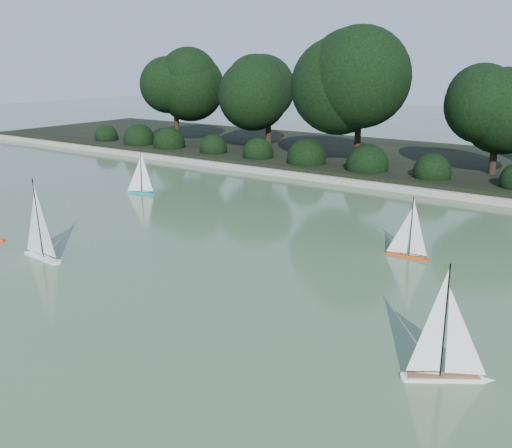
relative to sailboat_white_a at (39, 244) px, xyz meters
The scene contains 10 objects.
ground 4.06m from the sailboat_white_a, ahead, with size 80.00×80.00×0.00m, color #3C5633.
pond_coping 9.83m from the sailboat_white_a, 65.67° to the left, with size 40.00×0.35×0.18m, color gray.
far_bank 13.57m from the sailboat_white_a, 72.65° to the left, with size 40.00×8.00×0.30m, color black.
tree_line 12.78m from the sailboat_white_a, 65.13° to the left, with size 26.31×3.93×4.39m.
shrub_hedge 10.66m from the sailboat_white_a, 67.67° to the left, with size 29.10×1.10×1.10m.
sailboat_white_a is the anchor object (origin of this frame).
sailboat_white_b 7.34m from the sailboat_white_a, ahead, with size 0.96×0.70×1.45m.
sailboat_orange 6.59m from the sailboat_white_a, 35.60° to the left, with size 0.88×0.21×1.20m.
sailboat_teal 5.22m from the sailboat_white_a, 116.82° to the left, with size 0.92×0.40×1.27m.
race_buoy 1.48m from the sailboat_white_a, behind, with size 0.13×0.13×0.13m, color red.
Camera 1 is at (4.76, -5.66, 3.42)m, focal length 40.00 mm.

